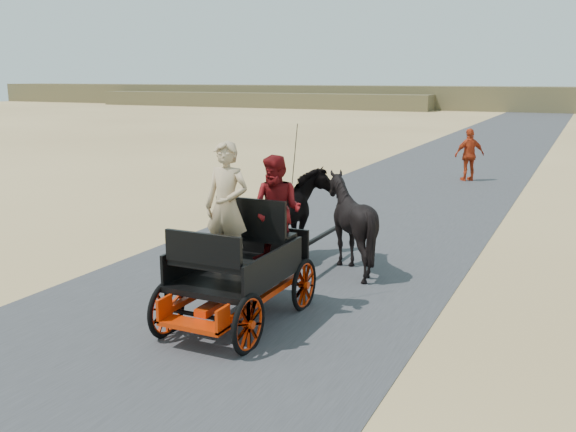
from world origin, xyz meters
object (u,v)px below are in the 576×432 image
at_px(horse_left, 294,217).
at_px(carriage, 239,296).
at_px(pedestrian, 469,155).
at_px(horse_right, 350,223).

bearing_deg(horse_left, carriage, 100.39).
height_order(carriage, horse_left, horse_left).
relative_size(horse_left, pedestrian, 1.16).
distance_m(horse_left, pedestrian, 11.14).
height_order(horse_left, pedestrian, pedestrian).
xyz_separation_m(carriage, pedestrian, (0.67, 14.08, 0.50)).
distance_m(carriage, horse_left, 3.09).
distance_m(carriage, horse_right, 3.09).
distance_m(carriage, pedestrian, 14.10).
relative_size(carriage, horse_right, 1.41).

